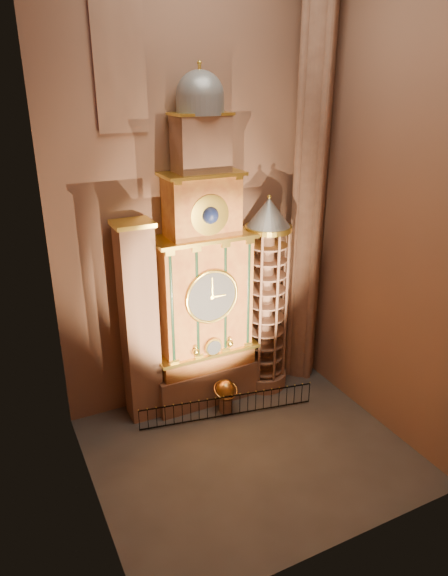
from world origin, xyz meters
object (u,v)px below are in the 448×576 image
portrait_tower (139,324)px  iron_railing (228,406)px  astronomical_clock (203,283)px  celestial_globe (226,393)px  stair_turret (266,298)px

portrait_tower → iron_railing: portrait_tower is taller
iron_railing → portrait_tower: bearing=149.4°
astronomical_clock → celestial_globe: bearing=-75.9°
stair_turret → astronomical_clock: bearing=175.7°
stair_turret → iron_railing: (-3.21, -1.90, -4.64)m
astronomical_clock → stair_turret: (3.50, -0.26, -1.41)m
astronomical_clock → portrait_tower: astronomical_clock is taller
celestial_globe → iron_railing: (-0.13, -0.50, -0.45)m
iron_railing → stair_turret: bearing=30.6°
stair_turret → celestial_globe: bearing=-155.6°
astronomical_clock → celestial_globe: (0.42, -1.66, -5.60)m
astronomical_clock → iron_railing: size_ratio=1.89×
astronomical_clock → celestial_globe: 5.85m
portrait_tower → iron_railing: size_ratio=1.15×
portrait_tower → celestial_globe: bearing=-23.8°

